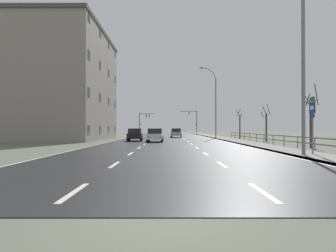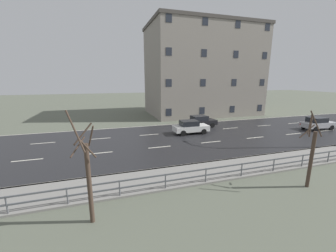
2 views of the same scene
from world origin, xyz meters
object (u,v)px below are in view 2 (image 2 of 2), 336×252
car_mid_centre (317,123)px  car_distant (200,121)px  brick_building (202,71)px  car_far_right (190,127)px

car_mid_centre → car_distant: bearing=-109.7°
car_mid_centre → brick_building: bearing=-151.4°
car_far_right → car_distant: size_ratio=0.99×
car_mid_centre → car_far_right: bearing=-97.7°
car_mid_centre → brick_building: 19.78m
car_far_right → car_mid_centre: (2.92, 16.22, 0.00)m
car_mid_centre → brick_building: brick_building is taller
brick_building → car_mid_centre: bearing=26.1°
car_distant → brick_building: bearing=150.8°
brick_building → car_far_right: bearing=-30.5°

